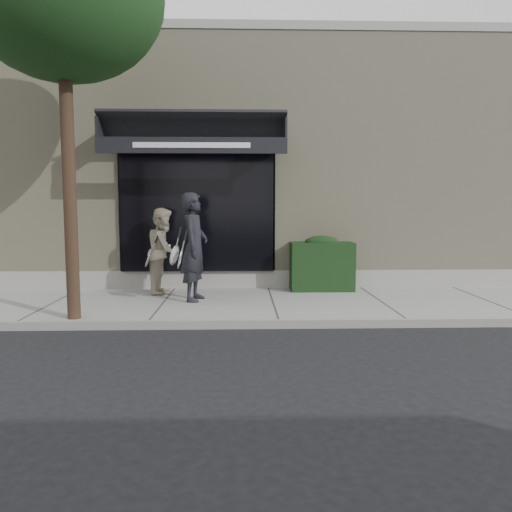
{
  "coord_description": "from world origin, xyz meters",
  "views": [
    {
      "loc": [
        -0.58,
        -9.06,
        1.88
      ],
      "look_at": [
        -0.29,
        0.6,
        0.9
      ],
      "focal_mm": 35.0,
      "sensor_mm": 36.0,
      "label": 1
    }
  ],
  "objects": [
    {
      "name": "curb",
      "position": [
        0.0,
        -1.55,
        0.07
      ],
      "size": [
        20.0,
        0.1,
        0.14
      ],
      "primitive_type": "cube",
      "color": "gray",
      "rests_on": "ground"
    },
    {
      "name": "hedge",
      "position": [
        1.1,
        1.25,
        0.66
      ],
      "size": [
        1.3,
        0.7,
        1.14
      ],
      "color": "black",
      "rests_on": "sidewalk"
    },
    {
      "name": "ground",
      "position": [
        0.0,
        0.0,
        0.0
      ],
      "size": [
        80.0,
        80.0,
        0.0
      ],
      "primitive_type": "plane",
      "color": "black",
      "rests_on": "ground"
    },
    {
      "name": "pedestrian_back",
      "position": [
        -2.13,
        0.97,
        0.98
      ],
      "size": [
        0.7,
        0.87,
        1.72
      ],
      "color": "#C3B59C",
      "rests_on": "sidewalk"
    },
    {
      "name": "pedestrian_front",
      "position": [
        -1.44,
        0.13,
        1.12
      ],
      "size": [
        0.72,
        0.92,
        2.0
      ],
      "color": "black",
      "rests_on": "sidewalk"
    },
    {
      "name": "sidewalk",
      "position": [
        0.0,
        0.0,
        0.06
      ],
      "size": [
        20.0,
        3.0,
        0.12
      ],
      "primitive_type": "cube",
      "color": "#989793",
      "rests_on": "ground"
    },
    {
      "name": "building_facade",
      "position": [
        -0.01,
        4.96,
        2.74
      ],
      "size": [
        14.3,
        8.04,
        5.64
      ],
      "color": "#B7AE8C",
      "rests_on": "ground"
    }
  ]
}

